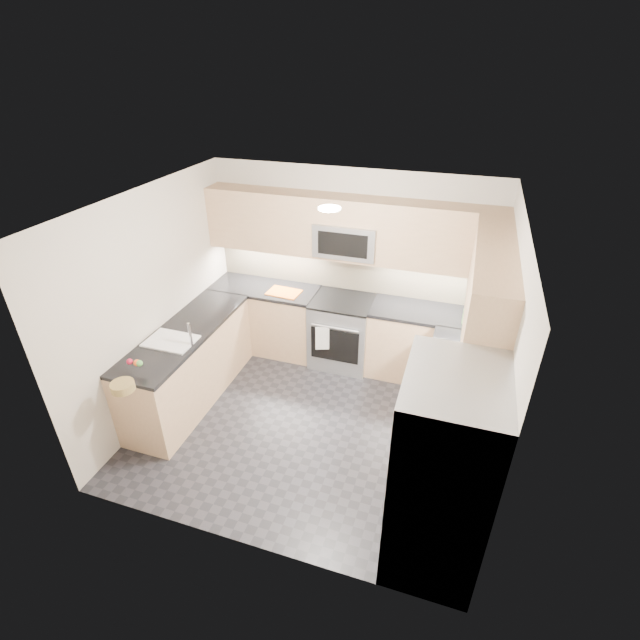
% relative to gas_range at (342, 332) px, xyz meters
% --- Properties ---
extents(floor, '(3.60, 3.20, 0.00)m').
position_rel_gas_range_xyz_m(floor, '(0.00, -1.28, -0.46)').
color(floor, black).
rests_on(floor, ground).
extents(ceiling, '(3.60, 3.20, 0.02)m').
position_rel_gas_range_xyz_m(ceiling, '(0.00, -1.28, 2.04)').
color(ceiling, beige).
rests_on(ceiling, wall_back).
extents(wall_back, '(3.60, 0.02, 2.50)m').
position_rel_gas_range_xyz_m(wall_back, '(0.00, 0.32, 0.79)').
color(wall_back, beige).
rests_on(wall_back, floor).
extents(wall_front, '(3.60, 0.02, 2.50)m').
position_rel_gas_range_xyz_m(wall_front, '(0.00, -2.88, 0.79)').
color(wall_front, beige).
rests_on(wall_front, floor).
extents(wall_left, '(0.02, 3.20, 2.50)m').
position_rel_gas_range_xyz_m(wall_left, '(-1.80, -1.28, 0.79)').
color(wall_left, beige).
rests_on(wall_left, floor).
extents(wall_right, '(0.02, 3.20, 2.50)m').
position_rel_gas_range_xyz_m(wall_right, '(1.80, -1.28, 0.79)').
color(wall_right, beige).
rests_on(wall_right, floor).
extents(base_cab_back_left, '(1.42, 0.60, 0.90)m').
position_rel_gas_range_xyz_m(base_cab_back_left, '(-1.09, 0.02, -0.01)').
color(base_cab_back_left, tan).
rests_on(base_cab_back_left, floor).
extents(base_cab_back_right, '(1.42, 0.60, 0.90)m').
position_rel_gas_range_xyz_m(base_cab_back_right, '(1.09, 0.02, -0.01)').
color(base_cab_back_right, tan).
rests_on(base_cab_back_right, floor).
extents(base_cab_right, '(0.60, 1.70, 0.90)m').
position_rel_gas_range_xyz_m(base_cab_right, '(1.50, -1.12, -0.01)').
color(base_cab_right, tan).
rests_on(base_cab_right, floor).
extents(base_cab_peninsula, '(0.60, 2.00, 0.90)m').
position_rel_gas_range_xyz_m(base_cab_peninsula, '(-1.50, -1.28, -0.01)').
color(base_cab_peninsula, tan).
rests_on(base_cab_peninsula, floor).
extents(countertop_back_left, '(1.42, 0.63, 0.04)m').
position_rel_gas_range_xyz_m(countertop_back_left, '(-1.09, 0.02, 0.47)').
color(countertop_back_left, black).
rests_on(countertop_back_left, base_cab_back_left).
extents(countertop_back_right, '(1.42, 0.63, 0.04)m').
position_rel_gas_range_xyz_m(countertop_back_right, '(1.09, 0.02, 0.47)').
color(countertop_back_right, black).
rests_on(countertop_back_right, base_cab_back_right).
extents(countertop_right, '(0.63, 1.70, 0.04)m').
position_rel_gas_range_xyz_m(countertop_right, '(1.50, -1.12, 0.47)').
color(countertop_right, black).
rests_on(countertop_right, base_cab_right).
extents(countertop_peninsula, '(0.63, 2.00, 0.04)m').
position_rel_gas_range_xyz_m(countertop_peninsula, '(-1.50, -1.28, 0.47)').
color(countertop_peninsula, black).
rests_on(countertop_peninsula, base_cab_peninsula).
extents(upper_cab_back, '(3.60, 0.35, 0.75)m').
position_rel_gas_range_xyz_m(upper_cab_back, '(0.00, 0.15, 1.37)').
color(upper_cab_back, tan).
rests_on(upper_cab_back, wall_back).
extents(upper_cab_right, '(0.35, 1.95, 0.75)m').
position_rel_gas_range_xyz_m(upper_cab_right, '(1.62, -1.00, 1.37)').
color(upper_cab_right, tan).
rests_on(upper_cab_right, wall_right).
extents(backsplash_back, '(3.60, 0.01, 0.51)m').
position_rel_gas_range_xyz_m(backsplash_back, '(0.00, 0.32, 0.74)').
color(backsplash_back, tan).
rests_on(backsplash_back, wall_back).
extents(backsplash_right, '(0.01, 2.30, 0.51)m').
position_rel_gas_range_xyz_m(backsplash_right, '(1.80, -0.82, 0.74)').
color(backsplash_right, tan).
rests_on(backsplash_right, wall_right).
extents(gas_range, '(0.76, 0.65, 0.91)m').
position_rel_gas_range_xyz_m(gas_range, '(0.00, 0.00, 0.00)').
color(gas_range, '#93959A').
rests_on(gas_range, floor).
extents(range_cooktop, '(0.76, 0.65, 0.03)m').
position_rel_gas_range_xyz_m(range_cooktop, '(0.00, 0.00, 0.46)').
color(range_cooktop, black).
rests_on(range_cooktop, gas_range).
extents(oven_door_glass, '(0.62, 0.02, 0.45)m').
position_rel_gas_range_xyz_m(oven_door_glass, '(0.00, -0.33, -0.01)').
color(oven_door_glass, black).
rests_on(oven_door_glass, gas_range).
extents(oven_handle, '(0.60, 0.02, 0.02)m').
position_rel_gas_range_xyz_m(oven_handle, '(0.00, -0.35, 0.26)').
color(oven_handle, '#B2B5BA').
rests_on(oven_handle, gas_range).
extents(microwave, '(0.76, 0.40, 0.40)m').
position_rel_gas_range_xyz_m(microwave, '(0.00, 0.12, 1.24)').
color(microwave, gray).
rests_on(microwave, upper_cab_back).
extents(microwave_door, '(0.60, 0.01, 0.28)m').
position_rel_gas_range_xyz_m(microwave_door, '(0.00, -0.08, 1.24)').
color(microwave_door, black).
rests_on(microwave_door, microwave).
extents(refrigerator, '(0.70, 0.90, 1.80)m').
position_rel_gas_range_xyz_m(refrigerator, '(1.45, -2.43, 0.45)').
color(refrigerator, '#A1A5A9').
rests_on(refrigerator, floor).
extents(fridge_handle_left, '(0.02, 0.02, 1.20)m').
position_rel_gas_range_xyz_m(fridge_handle_left, '(1.08, -2.61, 0.49)').
color(fridge_handle_left, '#B2B5BA').
rests_on(fridge_handle_left, refrigerator).
extents(fridge_handle_right, '(0.02, 0.02, 1.20)m').
position_rel_gas_range_xyz_m(fridge_handle_right, '(1.08, -2.25, 0.49)').
color(fridge_handle_right, '#B2B5BA').
rests_on(fridge_handle_right, refrigerator).
extents(sink_basin, '(0.52, 0.38, 0.16)m').
position_rel_gas_range_xyz_m(sink_basin, '(-1.50, -1.53, 0.42)').
color(sink_basin, white).
rests_on(sink_basin, base_cab_peninsula).
extents(faucet, '(0.03, 0.03, 0.28)m').
position_rel_gas_range_xyz_m(faucet, '(-1.24, -1.53, 0.62)').
color(faucet, silver).
rests_on(faucet, countertop_peninsula).
extents(utensil_bowl, '(0.30, 0.30, 0.16)m').
position_rel_gas_range_xyz_m(utensil_bowl, '(1.61, -0.12, 0.57)').
color(utensil_bowl, '#67AA49').
rests_on(utensil_bowl, countertop_back_right).
extents(cutting_board, '(0.44, 0.32, 0.01)m').
position_rel_gas_range_xyz_m(cutting_board, '(-0.78, -0.06, 0.49)').
color(cutting_board, orange).
rests_on(cutting_board, countertop_back_left).
extents(fruit_basket, '(0.23, 0.23, 0.08)m').
position_rel_gas_range_xyz_m(fruit_basket, '(-1.45, -2.37, 0.52)').
color(fruit_basket, '#9E8249').
rests_on(fruit_basket, countertop_peninsula).
extents(fruit_apple, '(0.06, 0.06, 0.06)m').
position_rel_gas_range_xyz_m(fruit_apple, '(-1.56, -2.10, 0.60)').
color(fruit_apple, red).
rests_on(fruit_apple, fruit_basket).
extents(fruit_pear, '(0.06, 0.06, 0.06)m').
position_rel_gas_range_xyz_m(fruit_pear, '(-1.45, -2.10, 0.60)').
color(fruit_pear, '#53A647').
rests_on(fruit_pear, fruit_basket).
extents(dish_towel_check, '(0.17, 0.07, 0.32)m').
position_rel_gas_range_xyz_m(dish_towel_check, '(-0.15, -0.37, 0.10)').
color(dish_towel_check, white).
rests_on(dish_towel_check, oven_handle).
extents(fruit_orange, '(0.07, 0.07, 0.07)m').
position_rel_gas_range_xyz_m(fruit_orange, '(-1.48, -2.10, 0.60)').
color(fruit_orange, '#FA5D1B').
rests_on(fruit_orange, fruit_basket).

